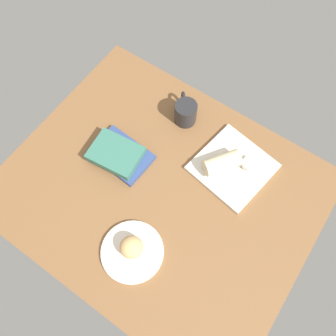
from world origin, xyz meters
TOP-DOWN VIEW (x-y plane):
  - dining_table at (0.00, 0.00)cm, footprint 110.00×90.00cm
  - round_plate at (5.32, -23.81)cm, footprint 21.30×21.30cm
  - scone_pastry at (4.84, -23.13)cm, footprint 10.63×10.58cm
  - square_plate at (17.44, 22.44)cm, footprint 29.52×29.52cm
  - sauce_cup at (22.12, 25.83)cm, footprint 5.55×5.55cm
  - breakfast_wrap at (13.69, 19.72)cm, footprint 12.75×14.59cm
  - book_stack at (-20.34, 1.88)cm, footprint 22.77×17.70cm
  - coffee_mug at (-9.14, 30.39)cm, footprint 10.92×11.77cm

SIDE VIEW (x-z plane):
  - dining_table at x=0.00cm, z-range 0.00..4.00cm
  - round_plate at x=5.32cm, z-range 4.00..5.40cm
  - square_plate at x=17.44cm, z-range 4.00..5.60cm
  - book_stack at x=-20.34cm, z-range 3.83..9.15cm
  - sauce_cup at x=22.12cm, z-range 5.70..8.47cm
  - scone_pastry at x=4.84cm, z-range 5.40..11.79cm
  - breakfast_wrap at x=13.69cm, z-range 5.60..11.96cm
  - coffee_mug at x=-9.14cm, z-range 4.11..13.68cm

